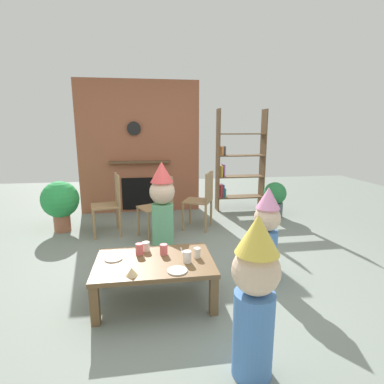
{
  "coord_description": "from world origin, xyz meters",
  "views": [
    {
      "loc": [
        -0.36,
        -3.08,
        1.56
      ],
      "look_at": [
        0.15,
        0.4,
        0.81
      ],
      "focal_mm": 28.03,
      "sensor_mm": 36.0,
      "label": 1
    }
  ],
  "objects_px": {
    "paper_plate_front": "(113,259)",
    "child_by_the_chairs": "(162,205)",
    "paper_plate_rear": "(177,271)",
    "child_in_pink": "(267,231)",
    "paper_cup_far_left": "(197,253)",
    "paper_cup_center": "(187,257)",
    "birthday_cake_slice": "(132,272)",
    "potted_plant_tall": "(275,198)",
    "bookshelf": "(237,165)",
    "dining_chair_left": "(112,201)",
    "paper_cup_near_right": "(146,246)",
    "paper_cup_far_right": "(139,249)",
    "dining_chair_right": "(203,197)",
    "dining_chair_middle": "(160,202)",
    "potted_plant_short": "(60,201)",
    "coffee_table": "(155,266)",
    "child_with_cone_hat": "(255,294)",
    "paper_cup_near_left": "(164,249)"
  },
  "relations": [
    {
      "from": "paper_cup_center",
      "to": "child_in_pink",
      "type": "distance_m",
      "value": 0.92
    },
    {
      "from": "bookshelf",
      "to": "paper_plate_rear",
      "type": "relative_size",
      "value": 11.27
    },
    {
      "from": "paper_plate_front",
      "to": "dining_chair_left",
      "type": "bearing_deg",
      "value": 96.55
    },
    {
      "from": "paper_cup_near_right",
      "to": "paper_cup_far_right",
      "type": "relative_size",
      "value": 0.83
    },
    {
      "from": "paper_cup_far_left",
      "to": "paper_cup_center",
      "type": "bearing_deg",
      "value": -140.15
    },
    {
      "from": "dining_chair_middle",
      "to": "potted_plant_tall",
      "type": "xyz_separation_m",
      "value": [
        2.05,
        0.67,
        -0.16
      ]
    },
    {
      "from": "paper_cup_far_left",
      "to": "child_by_the_chairs",
      "type": "xyz_separation_m",
      "value": [
        -0.26,
        1.13,
        0.18
      ]
    },
    {
      "from": "potted_plant_short",
      "to": "paper_plate_rear",
      "type": "bearing_deg",
      "value": -56.52
    },
    {
      "from": "birthday_cake_slice",
      "to": "dining_chair_left",
      "type": "distance_m",
      "value": 2.16
    },
    {
      "from": "dining_chair_right",
      "to": "paper_cup_center",
      "type": "bearing_deg",
      "value": 100.63
    },
    {
      "from": "paper_cup_far_right",
      "to": "dining_chair_right",
      "type": "bearing_deg",
      "value": 61.73
    },
    {
      "from": "birthday_cake_slice",
      "to": "potted_plant_tall",
      "type": "relative_size",
      "value": 0.16
    },
    {
      "from": "bookshelf",
      "to": "dining_chair_left",
      "type": "bearing_deg",
      "value": -154.51
    },
    {
      "from": "paper_cup_far_right",
      "to": "paper_plate_front",
      "type": "bearing_deg",
      "value": -162.56
    },
    {
      "from": "birthday_cake_slice",
      "to": "potted_plant_tall",
      "type": "height_order",
      "value": "potted_plant_tall"
    },
    {
      "from": "paper_cup_far_left",
      "to": "potted_plant_short",
      "type": "xyz_separation_m",
      "value": [
        -1.76,
        2.09,
        0.04
      ]
    },
    {
      "from": "paper_plate_rear",
      "to": "child_with_cone_hat",
      "type": "relative_size",
      "value": 0.16
    },
    {
      "from": "paper_plate_rear",
      "to": "birthday_cake_slice",
      "type": "bearing_deg",
      "value": -176.69
    },
    {
      "from": "paper_cup_near_left",
      "to": "dining_chair_middle",
      "type": "xyz_separation_m",
      "value": [
        0.03,
        1.55,
        0.08
      ]
    },
    {
      "from": "paper_cup_far_left",
      "to": "coffee_table",
      "type": "bearing_deg",
      "value": -178.66
    },
    {
      "from": "dining_chair_middle",
      "to": "paper_cup_center",
      "type": "bearing_deg",
      "value": 70.21
    },
    {
      "from": "potted_plant_tall",
      "to": "birthday_cake_slice",
      "type": "bearing_deg",
      "value": -132.21
    },
    {
      "from": "paper_cup_near_right",
      "to": "child_with_cone_hat",
      "type": "relative_size",
      "value": 0.08
    },
    {
      "from": "paper_cup_near_left",
      "to": "coffee_table",
      "type": "bearing_deg",
      "value": -126.5
    },
    {
      "from": "paper_cup_far_right",
      "to": "child_with_cone_hat",
      "type": "relative_size",
      "value": 0.1
    },
    {
      "from": "dining_chair_middle",
      "to": "bookshelf",
      "type": "bearing_deg",
      "value": -165.8
    },
    {
      "from": "paper_cup_near_right",
      "to": "paper_cup_far_left",
      "type": "xyz_separation_m",
      "value": [
        0.47,
        -0.23,
        0.0
      ]
    },
    {
      "from": "bookshelf",
      "to": "paper_plate_front",
      "type": "bearing_deg",
      "value": -125.38
    },
    {
      "from": "bookshelf",
      "to": "paper_cup_center",
      "type": "relative_size",
      "value": 17.97
    },
    {
      "from": "paper_cup_near_left",
      "to": "paper_cup_near_right",
      "type": "distance_m",
      "value": 0.2
    },
    {
      "from": "potted_plant_short",
      "to": "child_in_pink",
      "type": "bearing_deg",
      "value": -36.64
    },
    {
      "from": "paper_cup_far_left",
      "to": "potted_plant_tall",
      "type": "xyz_separation_m",
      "value": [
        1.78,
        2.34,
        -0.08
      ]
    },
    {
      "from": "coffee_table",
      "to": "dining_chair_left",
      "type": "distance_m",
      "value": 1.96
    },
    {
      "from": "paper_cup_center",
      "to": "dining_chair_middle",
      "type": "xyz_separation_m",
      "value": [
        -0.16,
        1.76,
        0.08
      ]
    },
    {
      "from": "paper_cup_near_left",
      "to": "paper_plate_front",
      "type": "height_order",
      "value": "paper_cup_near_left"
    },
    {
      "from": "paper_cup_far_left",
      "to": "child_with_cone_hat",
      "type": "xyz_separation_m",
      "value": [
        0.2,
        -0.97,
        0.14
      ]
    },
    {
      "from": "paper_cup_far_right",
      "to": "paper_plate_front",
      "type": "height_order",
      "value": "paper_cup_far_right"
    },
    {
      "from": "paper_plate_front",
      "to": "child_by_the_chairs",
      "type": "bearing_deg",
      "value": 64.42
    },
    {
      "from": "paper_cup_far_right",
      "to": "child_with_cone_hat",
      "type": "bearing_deg",
      "value": -56.96
    },
    {
      "from": "paper_cup_near_left",
      "to": "paper_cup_far_left",
      "type": "height_order",
      "value": "paper_cup_near_left"
    },
    {
      "from": "paper_cup_near_right",
      "to": "child_by_the_chairs",
      "type": "bearing_deg",
      "value": 76.9
    },
    {
      "from": "coffee_table",
      "to": "dining_chair_right",
      "type": "bearing_deg",
      "value": 67.13
    },
    {
      "from": "child_in_pink",
      "to": "potted_plant_short",
      "type": "distance_m",
      "value": 3.14
    },
    {
      "from": "coffee_table",
      "to": "paper_cup_near_left",
      "type": "distance_m",
      "value": 0.19
    },
    {
      "from": "paper_cup_center",
      "to": "paper_cup_far_left",
      "type": "xyz_separation_m",
      "value": [
        0.1,
        0.09,
        -0.01
      ]
    },
    {
      "from": "paper_plate_rear",
      "to": "dining_chair_middle",
      "type": "xyz_separation_m",
      "value": [
        -0.06,
        1.92,
        0.12
      ]
    },
    {
      "from": "child_with_cone_hat",
      "to": "paper_cup_center",
      "type": "bearing_deg",
      "value": -12.76
    },
    {
      "from": "paper_plate_rear",
      "to": "child_in_pink",
      "type": "relative_size",
      "value": 0.17
    },
    {
      "from": "coffee_table",
      "to": "paper_cup_center",
      "type": "relative_size",
      "value": 10.04
    },
    {
      "from": "coffee_table",
      "to": "paper_cup_far_right",
      "type": "relative_size",
      "value": 9.86
    }
  ]
}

